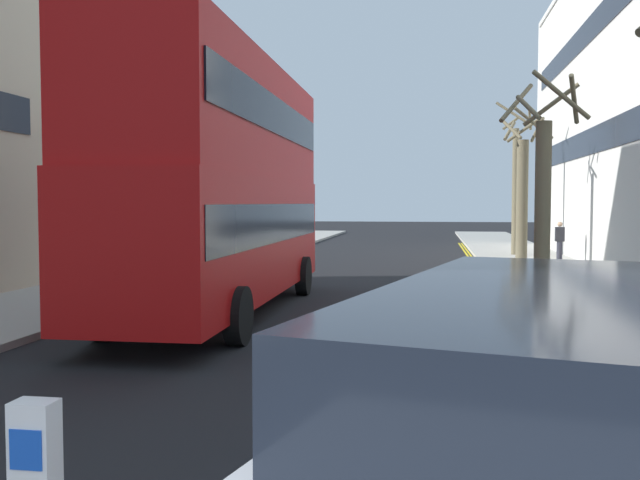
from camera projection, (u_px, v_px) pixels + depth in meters
sidewalk_right at (595, 302)px, 16.87m from camera, size 4.00×80.00×0.14m
sidewalk_left at (96, 291)px, 18.92m from camera, size 4.00×80.00×0.14m
kerb_line_outer at (516, 316)px, 15.23m from camera, size 0.10×56.00×0.01m
kerb_line_inner at (509, 316)px, 15.25m from camera, size 0.10×56.00×0.01m
double_decker_bus_away at (222, 178)px, 15.41m from camera, size 2.90×10.84×5.64m
pedestrian_far at (560, 241)px, 26.86m from camera, size 0.34×0.22×1.62m
street_tree_near at (543, 193)px, 17.95m from camera, size 2.23×2.24×5.60m
street_tree_mid at (522, 195)px, 25.72m from camera, size 1.81×1.85×5.78m
street_tree_distant at (516, 183)px, 31.21m from camera, size 1.74×1.62×6.82m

